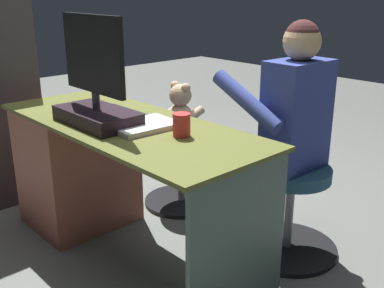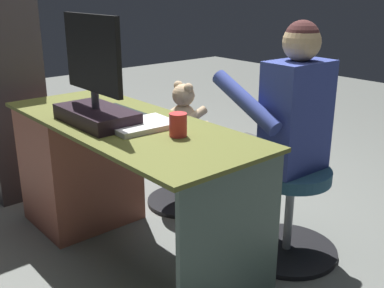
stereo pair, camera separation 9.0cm
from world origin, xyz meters
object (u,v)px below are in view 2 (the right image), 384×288
object	(u,v)px
monitor	(95,93)
keyboard	(126,114)
tv_remote	(88,110)
desk	(88,164)
office_chair_teddy	(184,163)
teddy_bear	(185,111)
cup	(178,125)
person	(279,122)
visitor_chair	(289,208)
computer_mouse	(93,103)

from	to	relation	value
monitor	keyboard	bearing A→B (deg)	-87.59
tv_remote	desk	bearing A→B (deg)	-4.98
office_chair_teddy	teddy_bear	xyz separation A→B (m)	(0.00, -0.01, 0.34)
keyboard	office_chair_teddy	distance (m)	0.73
monitor	cup	world-z (taller)	monitor
monitor	office_chair_teddy	bearing A→B (deg)	-73.75
monitor	cup	xyz separation A→B (m)	(-0.41, -0.16, -0.09)
cup	tv_remote	distance (m)	0.64
desk	tv_remote	world-z (taller)	tv_remote
tv_remote	person	distance (m)	0.98
visitor_chair	person	bearing A→B (deg)	2.35
office_chair_teddy	teddy_bear	distance (m)	0.34
visitor_chair	person	xyz separation A→B (m)	(0.09, 0.00, 0.44)
monitor	office_chair_teddy	world-z (taller)	monitor
cup	teddy_bear	xyz separation A→B (m)	(0.62, -0.55, -0.15)
tv_remote	office_chair_teddy	xyz separation A→B (m)	(-0.01, -0.63, -0.45)
keyboard	visitor_chair	size ratio (longest dim) A/B	0.80
monitor	office_chair_teddy	distance (m)	0.94
monitor	keyboard	size ratio (longest dim) A/B	1.19
desk	office_chair_teddy	distance (m)	0.61
computer_mouse	cup	distance (m)	0.71
person	tv_remote	bearing A→B (deg)	42.29
keyboard	cup	xyz separation A→B (m)	(-0.42, 0.00, 0.04)
desk	computer_mouse	xyz separation A→B (m)	(-0.05, -0.03, 0.36)
cup	computer_mouse	bearing A→B (deg)	1.59
monitor	person	size ratio (longest dim) A/B	0.42
desk	visitor_chair	distance (m)	1.14
monitor	keyboard	xyz separation A→B (m)	(0.01, -0.17, -0.14)
computer_mouse	person	xyz separation A→B (m)	(-0.80, -0.59, -0.04)
cup	visitor_chair	xyz separation A→B (m)	(-0.19, -0.57, -0.51)
keyboard	visitor_chair	distance (m)	0.96
computer_mouse	tv_remote	size ratio (longest dim) A/B	0.64
office_chair_teddy	keyboard	bearing A→B (deg)	110.28
tv_remote	teddy_bear	xyz separation A→B (m)	(-0.01, -0.64, -0.11)
tv_remote	office_chair_teddy	size ratio (longest dim) A/B	0.32
keyboard	tv_remote	bearing A→B (deg)	24.70
cup	visitor_chair	size ratio (longest dim) A/B	0.19
computer_mouse	office_chair_teddy	world-z (taller)	computer_mouse
office_chair_teddy	desk	bearing A→B (deg)	76.88
keyboard	desk	bearing A→B (deg)	9.34
cup	office_chair_teddy	distance (m)	0.95
teddy_bear	cup	bearing A→B (deg)	138.33
tv_remote	keyboard	bearing A→B (deg)	-141.77
cup	office_chair_teddy	bearing A→B (deg)	-41.07
computer_mouse	person	size ratio (longest dim) A/B	0.08
visitor_chair	teddy_bear	bearing A→B (deg)	1.54
person	office_chair_teddy	bearing A→B (deg)	2.35
desk	tv_remote	size ratio (longest dim) A/B	10.11
desk	visitor_chair	size ratio (longest dim) A/B	2.89
computer_mouse	teddy_bear	xyz separation A→B (m)	(-0.09, -0.57, -0.12)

